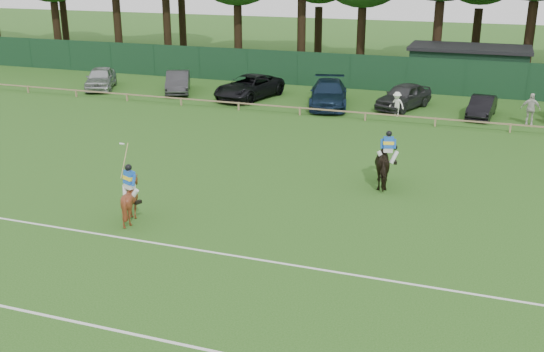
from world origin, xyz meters
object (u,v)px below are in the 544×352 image
at_px(sedan_silver, 101,78).
at_px(spectator_left, 397,104).
at_px(sedan_navy, 329,94).
at_px(horse_dark, 387,165).
at_px(utility_shed, 468,67).
at_px(suv_black, 249,87).
at_px(spectator_mid, 530,109).
at_px(estate_black, 482,107).
at_px(sedan_grey, 178,82).
at_px(hatch_grey, 404,96).
at_px(horse_chestnut, 131,200).

xyz_separation_m(sedan_silver, spectator_left, (21.48, -1.24, -0.04)).
xyz_separation_m(sedan_silver, sedan_navy, (16.96, -0.04, 0.04)).
bearing_deg(horse_dark, utility_shed, -109.63).
height_order(suv_black, spectator_mid, spectator_mid).
bearing_deg(spectator_mid, estate_black, 160.62).
relative_size(horse_dark, suv_black, 0.39).
xyz_separation_m(horse_dark, spectator_left, (-1.54, 12.44, -0.19)).
relative_size(sedan_grey, spectator_mid, 2.47).
bearing_deg(suv_black, horse_dark, -36.70).
distance_m(horse_dark, sedan_silver, 26.78).
xyz_separation_m(suv_black, sedan_navy, (5.67, -0.54, 0.04)).
bearing_deg(sedan_navy, hatch_grey, -0.77).
xyz_separation_m(sedan_navy, utility_shed, (7.98, 9.11, 0.72)).
height_order(sedan_navy, estate_black, sedan_navy).
xyz_separation_m(sedan_navy, spectator_mid, (11.99, -0.72, 0.09)).
height_order(horse_chestnut, sedan_grey, horse_chestnut).
height_order(sedan_silver, spectator_left, sedan_silver).
xyz_separation_m(sedan_navy, spectator_left, (4.52, -1.21, -0.08)).
height_order(sedan_navy, hatch_grey, sedan_navy).
relative_size(sedan_grey, utility_shed, 0.53).
bearing_deg(spectator_left, estate_black, 34.19).
relative_size(sedan_grey, spectator_left, 3.03).
bearing_deg(suv_black, sedan_silver, -163.72).
bearing_deg(sedan_silver, estate_black, -24.50).
bearing_deg(sedan_silver, horse_dark, -55.67).
height_order(sedan_silver, hatch_grey, hatch_grey).
height_order(estate_black, utility_shed, utility_shed).
height_order(horse_dark, sedan_silver, horse_dark).
height_order(sedan_grey, hatch_grey, hatch_grey).
bearing_deg(spectator_left, suv_black, -172.28).
bearing_deg(horse_dark, sedan_silver, -45.52).
distance_m(suv_black, estate_black, 15.02).
distance_m(sedan_navy, estate_black, 9.35).
distance_m(spectator_mid, utility_shed, 10.63).
bearing_deg(horse_chestnut, suv_black, -54.61).
relative_size(sedan_silver, suv_black, 0.82).
bearing_deg(suv_black, sedan_navy, 8.27).
distance_m(sedan_silver, hatch_grey, 21.59).
height_order(sedan_navy, spectator_left, sedan_navy).
distance_m(horse_dark, hatch_grey, 14.73).
xyz_separation_m(hatch_grey, utility_shed, (3.37, 8.09, 0.75)).
relative_size(sedan_silver, utility_shed, 0.55).
relative_size(horse_chestnut, sedan_grey, 0.35).
bearing_deg(spectator_mid, utility_shed, 112.68).
relative_size(sedan_silver, spectator_left, 3.11).
bearing_deg(sedan_silver, hatch_grey, -22.34).
distance_m(hatch_grey, spectator_left, 2.23).
xyz_separation_m(horse_dark, utility_shed, (1.93, 22.75, 0.61)).
xyz_separation_m(sedan_grey, sedan_navy, (11.11, -0.74, 0.08)).
distance_m(sedan_grey, spectator_mid, 23.14).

